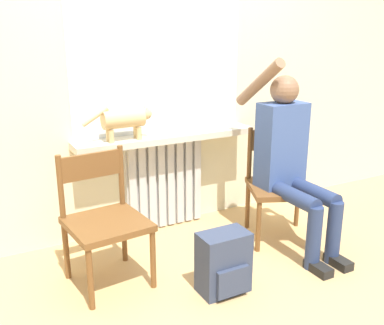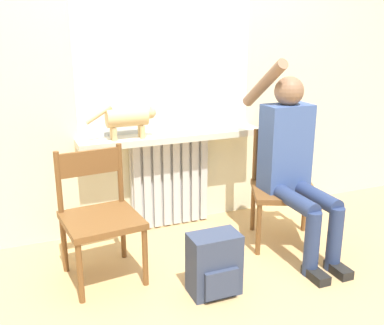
{
  "view_description": "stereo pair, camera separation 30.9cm",
  "coord_description": "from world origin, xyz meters",
  "px_view_note": "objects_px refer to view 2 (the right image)",
  "views": [
    {
      "loc": [
        -1.4,
        -1.93,
        1.56
      ],
      "look_at": [
        0.0,
        0.68,
        0.66
      ],
      "focal_mm": 42.0,
      "sensor_mm": 36.0,
      "label": 1
    },
    {
      "loc": [
        -1.12,
        -2.06,
        1.56
      ],
      "look_at": [
        0.0,
        0.68,
        0.66
      ],
      "focal_mm": 42.0,
      "sensor_mm": 36.0,
      "label": 2
    }
  ],
  "objects_px": {
    "chair_right": "(284,186)",
    "person": "(293,159)",
    "chair_left": "(99,214)",
    "cat": "(129,118)",
    "backpack": "(214,265)"
  },
  "relations": [
    {
      "from": "chair_right",
      "to": "person",
      "type": "xyz_separation_m",
      "value": [
        -0.02,
        -0.12,
        0.25
      ]
    },
    {
      "from": "cat",
      "to": "person",
      "type": "bearing_deg",
      "value": -30.69
    },
    {
      "from": "chair_left",
      "to": "cat",
      "type": "height_order",
      "value": "cat"
    },
    {
      "from": "chair_left",
      "to": "cat",
      "type": "xyz_separation_m",
      "value": [
        0.33,
        0.48,
        0.5
      ]
    },
    {
      "from": "cat",
      "to": "backpack",
      "type": "height_order",
      "value": "cat"
    },
    {
      "from": "chair_left",
      "to": "chair_right",
      "type": "xyz_separation_m",
      "value": [
        1.36,
        -0.0,
        0.0
      ]
    },
    {
      "from": "chair_left",
      "to": "person",
      "type": "bearing_deg",
      "value": -10.84
    },
    {
      "from": "chair_right",
      "to": "backpack",
      "type": "distance_m",
      "value": 0.93
    },
    {
      "from": "backpack",
      "to": "chair_left",
      "type": "bearing_deg",
      "value": 141.84
    },
    {
      "from": "person",
      "to": "cat",
      "type": "distance_m",
      "value": 1.2
    },
    {
      "from": "chair_left",
      "to": "cat",
      "type": "distance_m",
      "value": 0.77
    },
    {
      "from": "chair_left",
      "to": "cat",
      "type": "bearing_deg",
      "value": 49.51
    },
    {
      "from": "chair_right",
      "to": "cat",
      "type": "bearing_deg",
      "value": 178.83
    },
    {
      "from": "chair_right",
      "to": "person",
      "type": "relative_size",
      "value": 0.61
    },
    {
      "from": "person",
      "to": "chair_left",
      "type": "bearing_deg",
      "value": 174.96
    }
  ]
}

